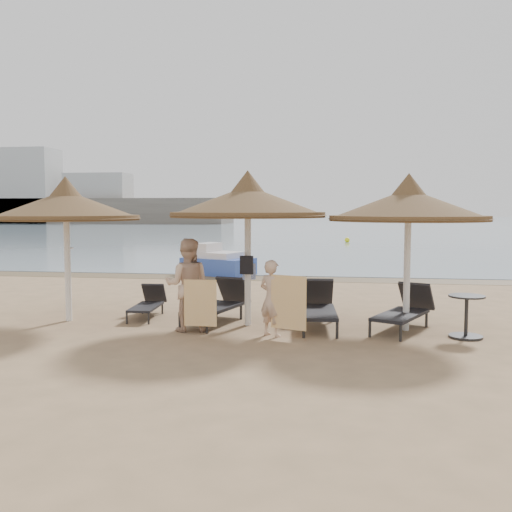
{
  "coord_description": "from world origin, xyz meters",
  "views": [
    {
      "loc": [
        2.58,
        -10.55,
        2.5
      ],
      "look_at": [
        0.84,
        1.2,
        1.49
      ],
      "focal_mm": 40.0,
      "sensor_mm": 36.0,
      "label": 1
    }
  ],
  "objects": [
    {
      "name": "ground",
      "position": [
        0.0,
        0.0,
        0.0
      ],
      "size": [
        160.0,
        160.0,
        0.0
      ],
      "primitive_type": "plane",
      "color": "#9F7C57",
      "rests_on": "ground"
    },
    {
      "name": "sea",
      "position": [
        0.0,
        80.0,
        0.01
      ],
      "size": [
        200.0,
        140.0,
        0.03
      ],
      "primitive_type": "cube",
      "color": "gray",
      "rests_on": "ground"
    },
    {
      "name": "wet_sand_strip",
      "position": [
        0.0,
        9.4,
        0.0
      ],
      "size": [
        200.0,
        1.6,
        0.01
      ],
      "primitive_type": "cube",
      "color": "brown",
      "rests_on": "ground"
    },
    {
      "name": "far_shore",
      "position": [
        -25.1,
        77.82,
        2.91
      ],
      "size": [
        150.0,
        54.8,
        12.0
      ],
      "color": "slate",
      "rests_on": "ground"
    },
    {
      "name": "palapa_left",
      "position": [
        -3.34,
        1.16,
        2.53
      ],
      "size": [
        3.21,
        3.21,
        3.18
      ],
      "rotation": [
        0.0,
        0.0,
        -0.3
      ],
      "color": "white",
      "rests_on": "ground"
    },
    {
      "name": "palapa_center",
      "position": [
        0.65,
        1.29,
        2.61
      ],
      "size": [
        3.31,
        3.31,
        3.28
      ],
      "rotation": [
        0.0,
        0.0,
        -0.04
      ],
      "color": "white",
      "rests_on": "ground"
    },
    {
      "name": "palapa_right",
      "position": [
        3.93,
        1.24,
        2.54
      ],
      "size": [
        3.22,
        3.22,
        3.19
      ],
      "rotation": [
        0.0,
        0.0,
        0.22
      ],
      "color": "white",
      "rests_on": "ground"
    },
    {
      "name": "lounger_far_left",
      "position": [
        -1.76,
        1.88,
        0.32
      ],
      "size": [
        0.63,
        1.62,
        0.71
      ],
      "rotation": [
        0.0,
        0.0,
        0.06
      ],
      "color": "#262627",
      "rests_on": "ground"
    },
    {
      "name": "lounger_near_left",
      "position": [
        -0.02,
        1.53,
        0.42
      ],
      "size": [
        1.23,
        2.2,
        0.94
      ],
      "rotation": [
        0.0,
        0.0,
        -0.28
      ],
      "color": "#262627",
      "rests_on": "ground"
    },
    {
      "name": "lounger_near_right",
      "position": [
        2.14,
        1.39,
        0.43
      ],
      "size": [
        0.87,
        2.17,
        0.95
      ],
      "rotation": [
        0.0,
        0.0,
        0.08
      ],
      "color": "#262627",
      "rests_on": "ground"
    },
    {
      "name": "lounger_far_right",
      "position": [
        3.93,
        1.35,
        0.41
      ],
      "size": [
        1.49,
        2.13,
        0.91
      ],
      "rotation": [
        0.0,
        0.0,
        -0.45
      ],
      "color": "#262627",
      "rests_on": "ground"
    },
    {
      "name": "side_table",
      "position": [
        5.0,
        0.72,
        0.39
      ],
      "size": [
        0.68,
        0.68,
        0.82
      ],
      "rotation": [
        0.0,
        0.0,
        0.42
      ],
      "color": "#262627",
      "rests_on": "ground"
    },
    {
      "name": "person_left",
      "position": [
        -0.47,
        0.55,
        1.09
      ],
      "size": [
        1.08,
        0.79,
        2.18
      ],
      "primitive_type": "imported",
      "rotation": [
        0.0,
        0.0,
        3.28
      ],
      "color": "#D4AC8E",
      "rests_on": "ground"
    },
    {
      "name": "person_right",
      "position": [
        1.28,
        0.31,
        0.87
      ],
      "size": [
        0.95,
        0.85,
        1.74
      ],
      "primitive_type": "imported",
      "rotation": [
        0.0,
        0.0,
        2.6
      ],
      "color": "#D4AC8E",
      "rests_on": "ground"
    },
    {
      "name": "towel_left",
      "position": [
        -0.12,
        0.2,
        0.64
      ],
      "size": [
        0.66,
        0.03,
        0.92
      ],
      "rotation": [
        0.0,
        0.0,
        -0.01
      ],
      "color": "orange",
      "rests_on": "ground"
    },
    {
      "name": "towel_right",
      "position": [
        1.63,
        0.06,
        0.71
      ],
      "size": [
        0.7,
        0.27,
        1.03
      ],
      "rotation": [
        0.0,
        0.0,
        -0.35
      ],
      "color": "orange",
      "rests_on": "ground"
    },
    {
      "name": "bag_patterned",
      "position": [
        0.65,
        1.47,
        1.13
      ],
      "size": [
        0.29,
        0.18,
        0.34
      ],
      "rotation": [
        0.0,
        0.0,
        0.37
      ],
      "color": "white",
      "rests_on": "ground"
    },
    {
      "name": "bag_dark",
      "position": [
        0.65,
        1.13,
        1.3
      ],
      "size": [
        0.28,
        0.11,
        0.39
      ],
      "rotation": [
        0.0,
        0.0,
        -0.07
      ],
      "color": "black",
      "rests_on": "ground"
    },
    {
      "name": "pedal_boat",
      "position": [
        -1.96,
        10.29,
        0.44
      ],
      "size": [
        2.9,
        2.36,
        1.17
      ],
      "rotation": [
        0.0,
        0.0,
        -0.4
      ],
      "color": "#3251B3",
      "rests_on": "ground"
    },
    {
      "name": "buoy_left",
      "position": [
        -6.53,
        23.99,
        0.17
      ],
      "size": [
        0.34,
        0.34,
        0.34
      ],
      "primitive_type": "sphere",
      "color": "#F9F515",
      "rests_on": "ground"
    },
    {
      "name": "buoy_mid",
      "position": [
        3.1,
        30.95,
        0.18
      ],
      "size": [
        0.37,
        0.37,
        0.37
      ],
      "primitive_type": "sphere",
      "color": "#F9F515",
      "rests_on": "ground"
    }
  ]
}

